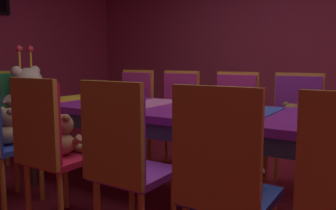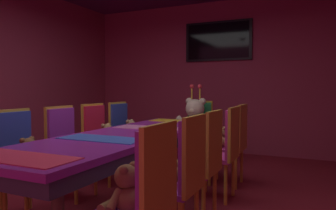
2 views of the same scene
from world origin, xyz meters
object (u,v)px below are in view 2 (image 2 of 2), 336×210
object	(u,v)px
chair_right_0	(147,191)
king_teddy_bear	(195,119)
chair_left_1	(18,151)
teddy_right_0	(126,191)
teddy_left_3	(107,137)
banquet_table	(128,141)
throne_chair	(198,126)
chair_left_3	(98,135)
teddy_right_2	(190,153)
chair_right_3	(227,144)
wall_tv	(218,41)
chair_right_2	(206,154)
teddy_right_4	(225,138)
teddy_right_1	(166,168)
teddy_left_4	(131,131)
chair_right_1	(184,169)
chair_left_4	(122,129)
teddy_left_1	(29,155)
chair_right_4	(236,137)
chair_left_2	(65,142)

from	to	relation	value
chair_right_0	king_teddy_bear	bearing A→B (deg)	-74.63
chair_left_1	teddy_right_0	distance (m)	1.60
teddy_left_3	chair_left_1	bearing A→B (deg)	-96.72
banquet_table	chair_left_1	size ratio (longest dim) A/B	3.07
chair_left_1	throne_chair	xyz separation A→B (m)	(0.82, 2.67, 0.00)
chair_left_3	king_teddy_bear	distance (m)	1.54
chair_left_3	teddy_right_2	size ratio (longest dim) A/B	2.82
banquet_table	teddy_left_3	xyz separation A→B (m)	(-0.68, 0.59, -0.08)
chair_right_3	wall_tv	xyz separation A→B (m)	(-0.83, 2.50, 1.45)
chair_left_1	chair_right_2	size ratio (longest dim) A/B	1.00
teddy_right_4	teddy_right_1	bearing A→B (deg)	90.77
chair_right_2	wall_tv	xyz separation A→B (m)	(-0.81, 3.12, 1.45)
teddy_left_4	chair_right_1	distance (m)	2.32
teddy_left_3	teddy_right_4	world-z (taller)	teddy_left_3
teddy_right_0	teddy_right_4	xyz separation A→B (m)	(-0.03, 2.30, -0.01)
chair_left_4	chair_left_3	bearing A→B (deg)	-88.76
chair_right_2	chair_right_3	distance (m)	0.63
chair_left_4	teddy_right_1	xyz separation A→B (m)	(1.52, -1.75, -0.01)
chair_left_1	king_teddy_bear	xyz separation A→B (m)	(0.82, 2.50, 0.11)
teddy_left_1	teddy_left_3	bearing A→B (deg)	90.06
banquet_table	chair_right_3	distance (m)	1.03
teddy_left_3	chair_left_4	distance (m)	0.61
chair_left_3	teddy_left_3	world-z (taller)	chair_left_3
teddy_left_4	throne_chair	bearing A→B (deg)	51.78
chair_right_0	king_teddy_bear	xyz separation A→B (m)	(-0.83, 3.03, 0.11)
banquet_table	chair_right_4	distance (m)	1.41
throne_chair	king_teddy_bear	distance (m)	0.20
king_teddy_bear	teddy_left_4	bearing A→B (deg)	-44.07
chair_right_2	chair_right_4	xyz separation A→B (m)	(-0.00, 1.18, 0.00)
teddy_left_3	teddy_right_0	distance (m)	2.21
chair_left_4	chair_right_0	world-z (taller)	same
chair_left_1	chair_right_2	world-z (taller)	same
chair_left_2	teddy_right_0	world-z (taller)	chair_left_2
chair_left_4	chair_right_2	world-z (taller)	same
teddy_right_0	teddy_right_4	world-z (taller)	teddy_right_0
chair_right_4	king_teddy_bear	distance (m)	1.09
chair_right_1	teddy_right_1	size ratio (longest dim) A/B	3.17
chair_right_2	chair_left_1	bearing A→B (deg)	20.10
banquet_table	chair_left_1	world-z (taller)	chair_left_1
teddy_left_4	teddy_right_1	xyz separation A→B (m)	(1.37, -1.75, 0.00)
chair_right_3	throne_chair	size ratio (longest dim) A/B	1.00
chair_left_2	chair_right_4	distance (m)	1.99
chair_right_3	chair_right_4	bearing A→B (deg)	-87.15
teddy_left_4	teddy_right_4	world-z (taller)	teddy_left_4
teddy_left_3	wall_tv	world-z (taller)	wall_tv
teddy_left_1	chair_right_2	xyz separation A→B (m)	(1.48, 0.60, 0.02)
king_teddy_bear	wall_tv	distance (m)	1.81
banquet_table	chair_right_2	xyz separation A→B (m)	(0.81, -0.02, -0.06)
chair_left_1	teddy_right_0	bearing A→B (deg)	-19.29
banquet_table	teddy_right_0	size ratio (longest dim) A/B	10.02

